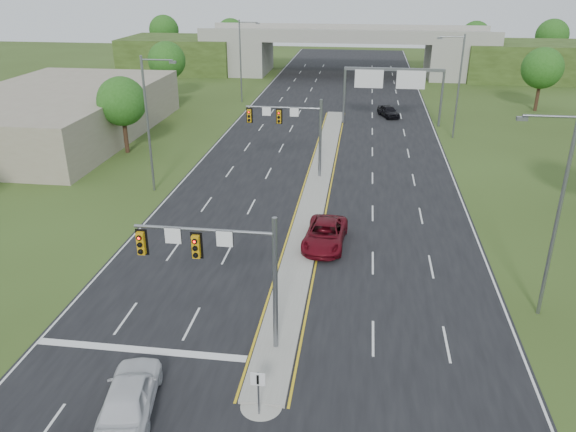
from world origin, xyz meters
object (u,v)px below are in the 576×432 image
(signal_mast_near, at_px, (226,261))
(keep_right_sign, at_px, (258,387))
(car_far_a, at_px, (325,234))
(sign_gantry, at_px, (392,81))
(car_far_c, at_px, (388,111))
(signal_mast_far, at_px, (294,125))
(overpass, at_px, (346,54))
(car_white, at_px, (130,394))

(signal_mast_near, xyz_separation_m, keep_right_sign, (2.26, -4.45, -3.21))
(keep_right_sign, bearing_deg, car_far_a, 84.69)
(sign_gantry, bearing_deg, car_far_c, 90.10)
(car_far_c, bearing_deg, signal_mast_near, -122.07)
(signal_mast_far, bearing_deg, keep_right_sign, -85.61)
(overpass, bearing_deg, car_far_a, -88.74)
(sign_gantry, relative_size, car_white, 2.29)
(car_far_a, bearing_deg, sign_gantry, 84.50)
(car_white, bearing_deg, sign_gantry, -113.82)
(signal_mast_near, height_order, overpass, overpass)
(sign_gantry, bearing_deg, car_white, -103.53)
(sign_gantry, height_order, car_far_a, sign_gantry)
(signal_mast_far, relative_size, car_far_a, 1.24)
(keep_right_sign, height_order, car_white, keep_right_sign)
(signal_mast_far, bearing_deg, car_far_a, -74.22)
(overpass, relative_size, car_white, 15.84)
(signal_mast_near, bearing_deg, signal_mast_far, 90.00)
(overpass, bearing_deg, keep_right_sign, -90.00)
(keep_right_sign, xyz_separation_m, overpass, (0.00, 84.53, 2.04))
(sign_gantry, height_order, car_far_c, sign_gantry)
(sign_gantry, distance_m, overpass, 35.75)
(signal_mast_near, bearing_deg, car_far_c, 79.66)
(signal_mast_far, height_order, sign_gantry, signal_mast_far)
(signal_mast_near, height_order, sign_gantry, signal_mast_near)
(sign_gantry, xyz_separation_m, overpass, (-6.68, 35.08, -1.69))
(signal_mast_far, height_order, car_far_c, signal_mast_far)
(car_white, height_order, car_far_a, car_white)
(car_far_c, bearing_deg, car_white, -124.28)
(signal_mast_far, xyz_separation_m, car_white, (-3.06, -29.90, -3.85))
(signal_mast_near, xyz_separation_m, car_far_c, (8.94, 49.00, -3.99))
(signal_mast_far, bearing_deg, car_far_c, 69.57)
(keep_right_sign, height_order, car_far_c, keep_right_sign)
(keep_right_sign, distance_m, car_far_a, 16.22)
(sign_gantry, xyz_separation_m, car_white, (-12.01, -49.90, -4.36))
(signal_mast_far, relative_size, keep_right_sign, 3.18)
(keep_right_sign, xyz_separation_m, sign_gantry, (6.68, 49.45, 3.72))
(sign_gantry, xyz_separation_m, car_far_a, (-5.18, -33.31, -4.44))
(keep_right_sign, distance_m, car_far_c, 53.88)
(car_white, xyz_separation_m, car_far_c, (12.00, 53.91, -0.15))
(signal_mast_near, distance_m, car_white, 6.94)
(signal_mast_far, distance_m, overpass, 55.13)
(signal_mast_near, relative_size, sign_gantry, 0.60)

